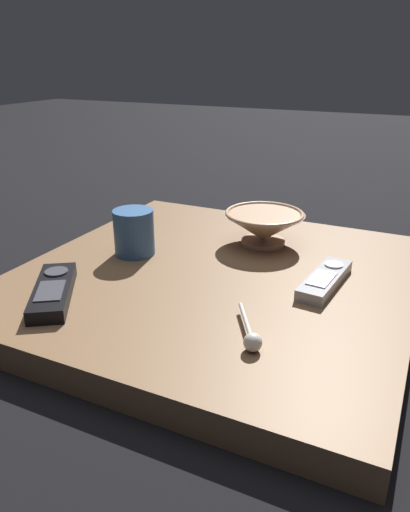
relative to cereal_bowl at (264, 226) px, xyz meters
The scene contains 7 objects.
ground_plane 0.18m from the cereal_bowl, 79.84° to the left, with size 6.00×6.00×0.00m, color black.
table 0.18m from the cereal_bowl, 79.84° to the left, with size 0.66×0.67×0.05m.
cereal_bowl is the anchor object (origin of this frame).
coffee_mug 0.26m from the cereal_bowl, 37.63° to the left, with size 0.08×0.08×0.09m.
teaspoon 0.38m from the cereal_bowl, 107.02° to the left, with size 0.07×0.10×0.02m.
tv_remote_near 0.43m from the cereal_bowl, 59.17° to the left, with size 0.14×0.17×0.03m.
tv_remote_far 0.21m from the cereal_bowl, 138.82° to the left, with size 0.06×0.16×0.02m.
Camera 1 is at (-0.32, 0.71, 0.40)m, focal length 34.29 mm.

